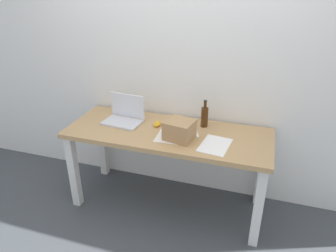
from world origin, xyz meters
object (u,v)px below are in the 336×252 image
object	(u,v)px
computer_mouse	(157,124)
beer_bottle	(205,116)
laptop_left	(124,116)
cardboard_box	(179,130)
desk	(168,143)

from	to	relation	value
computer_mouse	beer_bottle	bearing A→B (deg)	14.72
laptop_left	computer_mouse	world-z (taller)	laptop_left
beer_bottle	cardboard_box	size ratio (longest dim) A/B	1.11
desk	laptop_left	size ratio (longest dim) A/B	4.92
computer_mouse	laptop_left	bearing A→B (deg)	-179.21
desk	computer_mouse	distance (m)	0.19
beer_bottle	computer_mouse	distance (m)	0.41
desk	laptop_left	world-z (taller)	laptop_left
laptop_left	computer_mouse	distance (m)	0.31
beer_bottle	computer_mouse	size ratio (longest dim) A/B	2.39
laptop_left	beer_bottle	bearing A→B (deg)	10.15
laptop_left	cardboard_box	world-z (taller)	laptop_left
computer_mouse	cardboard_box	xyz separation A→B (m)	(0.25, -0.17, 0.06)
desk	computer_mouse	size ratio (longest dim) A/B	17.14
desk	beer_bottle	xyz separation A→B (m)	(0.27, 0.19, 0.20)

